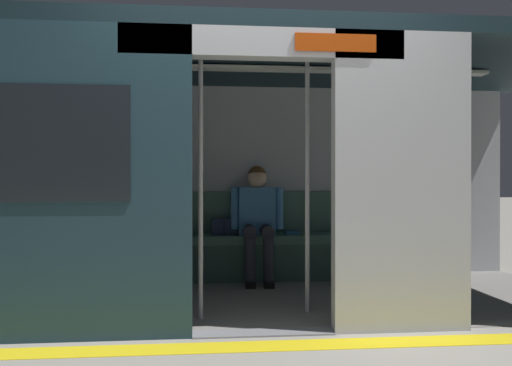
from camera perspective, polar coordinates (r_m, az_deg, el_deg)
name	(u,v)px	position (r m, az deg, el deg)	size (l,w,h in m)	color
ground_plane	(263,334)	(4.05, 0.73, -14.81)	(60.00, 60.00, 0.00)	gray
platform_edge_strip	(269,346)	(3.76, 1.29, -15.95)	(8.00, 0.24, 0.01)	yellow
train_car	(241,135)	(5.05, -1.50, 4.84)	(6.40, 2.61, 2.21)	silver
bench_seat	(240,246)	(6.03, -1.61, -6.27)	(3.31, 0.44, 0.48)	#4C7566
person_seated	(258,215)	(5.97, 0.15, -3.17)	(0.55, 0.69, 1.21)	#4C8CC6
handbag	(224,226)	(6.08, -3.24, -4.35)	(0.26, 0.15, 0.17)	#262D4C
book	(292,233)	(6.11, 3.63, -4.99)	(0.15, 0.22, 0.03)	#26598C
grab_pole_door	(201,183)	(4.34, -5.55, 0.01)	(0.04, 0.04, 2.07)	silver
grab_pole_far	(307,183)	(4.57, 5.14, 0.02)	(0.04, 0.04, 2.07)	silver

